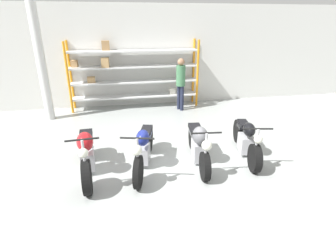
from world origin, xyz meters
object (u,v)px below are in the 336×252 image
object	(u,v)px
motorcycle_grey	(199,144)
person_browsing	(181,80)
motorcycle_blue	(144,148)
motorcycle_red	(87,153)
motorcycle_black	(246,139)
shelving_rack	(132,73)

from	to	relation	value
motorcycle_grey	person_browsing	size ratio (longest dim) A/B	1.11
motorcycle_blue	person_browsing	world-z (taller)	person_browsing
motorcycle_red	motorcycle_grey	bearing A→B (deg)	86.59
motorcycle_red	motorcycle_black	xyz separation A→B (m)	(3.63, 0.15, -0.06)
shelving_rack	motorcycle_red	world-z (taller)	shelving_rack
shelving_rack	motorcycle_red	distance (m)	4.72
motorcycle_grey	person_browsing	world-z (taller)	person_browsing
person_browsing	motorcycle_red	bearing A→B (deg)	28.54
motorcycle_red	motorcycle_blue	size ratio (longest dim) A/B	0.98
shelving_rack	motorcycle_grey	size ratio (longest dim) A/B	2.27
motorcycle_red	motorcycle_blue	xyz separation A→B (m)	(1.19, 0.04, -0.00)
shelving_rack	motorcycle_blue	bearing A→B (deg)	-90.60
motorcycle_black	motorcycle_blue	bearing A→B (deg)	-75.56
motorcycle_grey	motorcycle_black	size ratio (longest dim) A/B	0.97
shelving_rack	motorcycle_grey	world-z (taller)	shelving_rack
shelving_rack	motorcycle_blue	distance (m)	4.52
motorcycle_red	motorcycle_black	bearing A→B (deg)	88.41
shelving_rack	motorcycle_black	world-z (taller)	shelving_rack
motorcycle_grey	shelving_rack	bearing A→B (deg)	-159.33
shelving_rack	motorcycle_blue	xyz separation A→B (m)	(-0.05, -4.45, -0.79)
shelving_rack	person_browsing	size ratio (longest dim) A/B	2.52
motorcycle_black	shelving_rack	bearing A→B (deg)	-139.37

